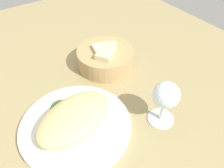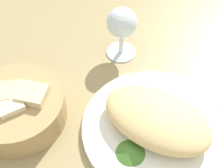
{
  "view_description": "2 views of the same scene",
  "coord_description": "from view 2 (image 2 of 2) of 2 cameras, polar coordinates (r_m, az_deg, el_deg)",
  "views": [
    {
      "loc": [
        -11.74,
        -39.41,
        45.18
      ],
      "look_at": [
        12.37,
        -4.53,
        5.97
      ],
      "focal_mm": 36.41,
      "sensor_mm": 36.0,
      "label": 1
    },
    {
      "loc": [
        -15.61,
        18.57,
        48.69
      ],
      "look_at": [
        10.17,
        -5.91,
        5.4
      ],
      "focal_mm": 48.7,
      "sensor_mm": 36.0,
      "label": 2
    }
  ],
  "objects": [
    {
      "name": "ground_plane",
      "position": [
        0.55,
        2.9,
        -13.5
      ],
      "size": [
        140.0,
        140.0,
        2.0
      ],
      "primitive_type": "cube",
      "color": "#9D8B5C"
    },
    {
      "name": "plate",
      "position": [
        0.56,
        8.42,
        -8.47
      ],
      "size": [
        26.74,
        26.74,
        1.4
      ],
      "primitive_type": "cylinder",
      "color": "white",
      "rests_on": "ground_plane"
    },
    {
      "name": "omelette",
      "position": [
        0.54,
        8.8,
        -6.75
      ],
      "size": [
        22.23,
        16.86,
        4.88
      ],
      "primitive_type": "ellipsoid",
      "rotation": [
        0.0,
        0.0,
        0.26
      ],
      "color": "#E7C580",
      "rests_on": "plate"
    },
    {
      "name": "lettuce_garnish",
      "position": [
        0.52,
        3.7,
        -12.25
      ],
      "size": [
        5.12,
        5.12,
        1.56
      ],
      "primitive_type": "cone",
      "color": "#477F2F",
      "rests_on": "plate"
    },
    {
      "name": "bread_basket",
      "position": [
        0.58,
        -17.21,
        -4.26
      ],
      "size": [
        17.54,
        17.54,
        7.37
      ],
      "color": "tan",
      "rests_on": "ground_plane"
    },
    {
      "name": "wine_glass_near",
      "position": [
        0.64,
        1.86,
        10.88
      ],
      "size": [
        6.58,
        6.58,
        11.81
      ],
      "color": "silver",
      "rests_on": "ground_plane"
    }
  ]
}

